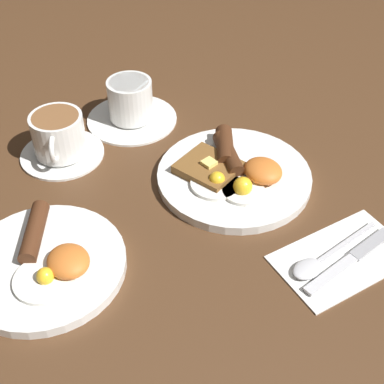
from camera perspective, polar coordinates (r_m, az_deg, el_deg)
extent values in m
plane|color=#4C301C|center=(0.86, 4.48, 1.28)|extent=(3.00, 3.00, 0.00)
cylinder|color=white|center=(0.86, 4.50, 1.66)|extent=(0.25, 0.25, 0.01)
cylinder|color=white|center=(0.82, 5.49, 0.13)|extent=(0.07, 0.07, 0.01)
sphere|color=yellow|center=(0.81, 5.44, 0.61)|extent=(0.03, 0.03, 0.03)
cylinder|color=white|center=(0.83, 2.50, 0.90)|extent=(0.08, 0.08, 0.01)
sphere|color=yellow|center=(0.82, 2.68, 1.34)|extent=(0.03, 0.03, 0.03)
ellipsoid|color=orange|center=(0.84, 7.59, 2.27)|extent=(0.06, 0.06, 0.03)
cylinder|color=#462514|center=(0.88, 3.53, 4.88)|extent=(0.09, 0.07, 0.03)
cylinder|color=#452513|center=(0.87, 3.89, 4.05)|extent=(0.10, 0.06, 0.03)
cube|color=brown|center=(0.85, 1.82, 2.61)|extent=(0.11, 0.10, 0.01)
cube|color=#F4E072|center=(0.84, 1.83, 3.14)|extent=(0.02, 0.02, 0.01)
cylinder|color=white|center=(0.75, -15.46, -7.54)|extent=(0.22, 0.22, 0.01)
cylinder|color=white|center=(0.72, -15.42, -8.98)|extent=(0.08, 0.08, 0.01)
sphere|color=yellow|center=(0.71, -15.38, -8.64)|extent=(0.02, 0.02, 0.02)
ellipsoid|color=orange|center=(0.72, -13.06, -7.20)|extent=(0.06, 0.05, 0.03)
cylinder|color=#472614|center=(0.77, -16.47, -4.08)|extent=(0.10, 0.08, 0.02)
cylinder|color=white|center=(1.00, -6.42, 7.83)|extent=(0.16, 0.16, 0.01)
cylinder|color=white|center=(0.98, -6.60, 9.79)|extent=(0.08, 0.08, 0.07)
cylinder|color=brown|center=(0.96, -6.76, 11.50)|extent=(0.07, 0.07, 0.00)
torus|color=white|center=(1.01, -6.59, 11.17)|extent=(0.05, 0.03, 0.05)
cylinder|color=white|center=(0.93, -13.66, 4.06)|extent=(0.14, 0.14, 0.01)
cylinder|color=white|center=(0.91, -14.05, 6.01)|extent=(0.09, 0.09, 0.07)
cylinder|color=brown|center=(0.89, -14.40, 7.70)|extent=(0.08, 0.08, 0.00)
torus|color=white|center=(0.87, -14.49, 4.52)|extent=(0.04, 0.03, 0.05)
cube|color=white|center=(0.77, 15.74, -6.69)|extent=(0.13, 0.20, 0.01)
cube|color=silver|center=(0.74, 14.61, -8.49)|extent=(0.02, 0.09, 0.00)
cube|color=#9E9EA3|center=(0.79, 18.56, -5.29)|extent=(0.02, 0.08, 0.01)
ellipsoid|color=silver|center=(0.73, 12.23, -8.01)|extent=(0.03, 0.05, 0.01)
cube|color=silver|center=(0.78, 16.22, -5.15)|extent=(0.01, 0.12, 0.00)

